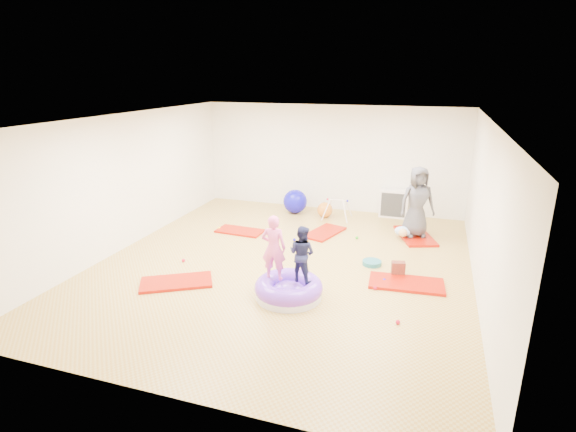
% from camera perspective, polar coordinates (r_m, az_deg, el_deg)
% --- Properties ---
extents(room, '(7.01, 8.01, 2.81)m').
position_cam_1_polar(room, '(8.38, -0.64, 2.67)').
color(room, tan).
rests_on(room, ground).
extents(gym_mat_front_left, '(1.38, 1.16, 0.05)m').
position_cam_1_polar(gym_mat_front_left, '(8.30, -13.99, -8.16)').
color(gym_mat_front_left, '#A02100').
rests_on(gym_mat_front_left, ground).
extents(gym_mat_mid_left, '(1.12, 0.61, 0.05)m').
position_cam_1_polar(gym_mat_mid_left, '(10.64, -6.12, -1.90)').
color(gym_mat_mid_left, '#A02100').
rests_on(gym_mat_mid_left, ground).
extents(gym_mat_center_back, '(0.88, 1.25, 0.05)m').
position_cam_1_polar(gym_mat_center_back, '(10.52, 4.65, -2.09)').
color(gym_mat_center_back, '#A02100').
rests_on(gym_mat_center_back, ground).
extents(gym_mat_right, '(1.34, 0.74, 0.05)m').
position_cam_1_polar(gym_mat_right, '(8.28, 14.80, -8.28)').
color(gym_mat_right, '#A02100').
rests_on(gym_mat_right, ground).
extents(gym_mat_rear_right, '(1.07, 1.47, 0.06)m').
position_cam_1_polar(gym_mat_rear_right, '(10.66, 15.83, -2.44)').
color(gym_mat_rear_right, '#A02100').
rests_on(gym_mat_rear_right, ground).
extents(inflatable_cushion, '(1.14, 1.14, 0.36)m').
position_cam_1_polar(inflatable_cushion, '(7.56, 0.08, -9.30)').
color(inflatable_cushion, silver).
rests_on(inflatable_cushion, ground).
extents(child_pink, '(0.44, 0.31, 1.12)m').
position_cam_1_polar(child_pink, '(7.36, -1.84, -3.69)').
color(child_pink, pink).
rests_on(child_pink, inflatable_cushion).
extents(child_navy, '(0.55, 0.48, 0.96)m').
position_cam_1_polar(child_navy, '(7.34, 1.78, -4.45)').
color(child_navy, '#1B1E46').
rests_on(child_navy, inflatable_cushion).
extents(adult_caregiver, '(0.91, 0.76, 1.58)m').
position_cam_1_polar(adult_caregiver, '(10.37, 16.09, 1.74)').
color(adult_caregiver, '#44434A').
rests_on(adult_caregiver, gym_mat_rear_right).
extents(infant, '(0.40, 0.40, 0.23)m').
position_cam_1_polar(infant, '(10.42, 14.44, -1.93)').
color(infant, '#A7CAFF').
rests_on(infant, gym_mat_rear_right).
extents(ball_pit_balls, '(4.52, 3.46, 0.07)m').
position_cam_1_polar(ball_pit_balls, '(8.77, 2.38, -6.11)').
color(ball_pit_balls, '#0F0ABC').
rests_on(ball_pit_balls, ground).
extents(exercise_ball_blue, '(0.63, 0.63, 0.63)m').
position_cam_1_polar(exercise_ball_blue, '(11.94, 0.92, 1.86)').
color(exercise_ball_blue, '#0F0ABC').
rests_on(exercise_ball_blue, ground).
extents(exercise_ball_orange, '(0.40, 0.40, 0.40)m').
position_cam_1_polar(exercise_ball_orange, '(11.65, 4.71, 0.79)').
color(exercise_ball_orange, orange).
rests_on(exercise_ball_orange, ground).
extents(infant_play_gym, '(0.69, 0.65, 0.53)m').
position_cam_1_polar(infant_play_gym, '(11.47, 6.28, 1.26)').
color(infant_play_gym, white).
rests_on(infant_play_gym, ground).
extents(cube_shelf, '(0.72, 0.35, 0.72)m').
position_cam_1_polar(cube_shelf, '(11.93, 13.28, 1.57)').
color(cube_shelf, white).
rests_on(cube_shelf, ground).
extents(balance_disc, '(0.37, 0.37, 0.08)m').
position_cam_1_polar(balance_disc, '(8.95, 10.61, -5.86)').
color(balance_disc, '#1F6975').
rests_on(balance_disc, ground).
extents(backpack, '(0.27, 0.20, 0.28)m').
position_cam_1_polar(backpack, '(8.54, 13.81, -6.55)').
color(backpack, '#B43D20').
rests_on(backpack, ground).
extents(yellow_toy, '(0.18, 0.18, 0.03)m').
position_cam_1_polar(yellow_toy, '(8.53, -13.43, -7.47)').
color(yellow_toy, '#F9FF22').
rests_on(yellow_toy, ground).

